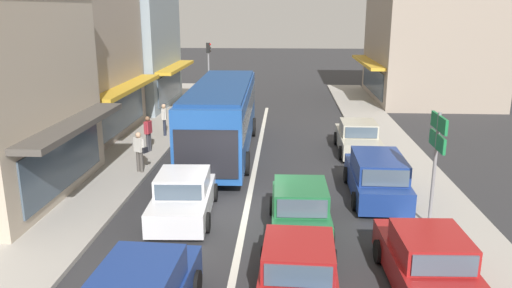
{
  "coord_description": "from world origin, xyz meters",
  "views": [
    {
      "loc": [
        1.23,
        -14.97,
        6.46
      ],
      "look_at": [
        0.08,
        4.31,
        1.2
      ],
      "focal_mm": 35.0,
      "sensor_mm": 36.0,
      "label": 1
    }
  ],
  "objects_px": {
    "sedan_adjacent_lane_trail": "(298,273)",
    "pedestrian_with_handbag_near": "(139,149)",
    "sedan_behind_bus_mid": "(184,196)",
    "pedestrian_browsing_midblock": "(148,131)",
    "parked_wagon_kerb_second": "(377,177)",
    "directional_road_sign": "(437,143)",
    "city_bus": "(222,114)",
    "traffic_light_downstreet": "(209,62)",
    "pedestrian_far_walker": "(164,118)",
    "hatchback_queue_far_back": "(300,209)",
    "parked_sedan_kerb_third": "(358,138)",
    "parked_sedan_kerb_front": "(428,264)"
  },
  "relations": [
    {
      "from": "directional_road_sign",
      "to": "city_bus",
      "type": "bearing_deg",
      "value": 133.38
    },
    {
      "from": "pedestrian_with_handbag_near",
      "to": "pedestrian_far_walker",
      "type": "xyz_separation_m",
      "value": [
        -0.44,
        5.97,
        -0.0
      ]
    },
    {
      "from": "sedan_adjacent_lane_trail",
      "to": "directional_road_sign",
      "type": "distance_m",
      "value": 6.09
    },
    {
      "from": "parked_wagon_kerb_second",
      "to": "directional_road_sign",
      "type": "relative_size",
      "value": 1.26
    },
    {
      "from": "city_bus",
      "to": "pedestrian_browsing_midblock",
      "type": "relative_size",
      "value": 6.69
    },
    {
      "from": "sedan_behind_bus_mid",
      "to": "pedestrian_browsing_midblock",
      "type": "xyz_separation_m",
      "value": [
        -3.01,
        6.88,
        0.4
      ]
    },
    {
      "from": "parked_wagon_kerb_second",
      "to": "directional_road_sign",
      "type": "bearing_deg",
      "value": -65.86
    },
    {
      "from": "city_bus",
      "to": "parked_sedan_kerb_third",
      "type": "height_order",
      "value": "city_bus"
    },
    {
      "from": "sedan_behind_bus_mid",
      "to": "pedestrian_browsing_midblock",
      "type": "distance_m",
      "value": 7.52
    },
    {
      "from": "city_bus",
      "to": "traffic_light_downstreet",
      "type": "bearing_deg",
      "value": 101.23
    },
    {
      "from": "directional_road_sign",
      "to": "pedestrian_far_walker",
      "type": "bearing_deg",
      "value": 135.45
    },
    {
      "from": "parked_sedan_kerb_front",
      "to": "pedestrian_with_handbag_near",
      "type": "height_order",
      "value": "pedestrian_with_handbag_near"
    },
    {
      "from": "directional_road_sign",
      "to": "pedestrian_with_handbag_near",
      "type": "bearing_deg",
      "value": 156.31
    },
    {
      "from": "parked_sedan_kerb_front",
      "to": "directional_road_sign",
      "type": "relative_size",
      "value": 1.18
    },
    {
      "from": "parked_sedan_kerb_third",
      "to": "pedestrian_browsing_midblock",
      "type": "xyz_separation_m",
      "value": [
        -9.57,
        -0.91,
        0.4
      ]
    },
    {
      "from": "sedan_adjacent_lane_trail",
      "to": "pedestrian_with_handbag_near",
      "type": "xyz_separation_m",
      "value": [
        -6.1,
        8.51,
        0.4
      ]
    },
    {
      "from": "sedan_behind_bus_mid",
      "to": "parked_sedan_kerb_third",
      "type": "distance_m",
      "value": 10.19
    },
    {
      "from": "sedan_behind_bus_mid",
      "to": "pedestrian_far_walker",
      "type": "distance_m",
      "value": 10.32
    },
    {
      "from": "parked_wagon_kerb_second",
      "to": "pedestrian_browsing_midblock",
      "type": "height_order",
      "value": "pedestrian_browsing_midblock"
    },
    {
      "from": "directional_road_sign",
      "to": "traffic_light_downstreet",
      "type": "bearing_deg",
      "value": 115.65
    },
    {
      "from": "pedestrian_browsing_midblock",
      "to": "pedestrian_far_walker",
      "type": "xyz_separation_m",
      "value": [
        0.02,
        2.99,
        0.0
      ]
    },
    {
      "from": "hatchback_queue_far_back",
      "to": "pedestrian_far_walker",
      "type": "height_order",
      "value": "pedestrian_far_walker"
    },
    {
      "from": "sedan_adjacent_lane_trail",
      "to": "parked_sedan_kerb_front",
      "type": "relative_size",
      "value": 1.0
    },
    {
      "from": "sedan_behind_bus_mid",
      "to": "traffic_light_downstreet",
      "type": "bearing_deg",
      "value": 96.24
    },
    {
      "from": "hatchback_queue_far_back",
      "to": "pedestrian_browsing_midblock",
      "type": "relative_size",
      "value": 2.29
    },
    {
      "from": "parked_wagon_kerb_second",
      "to": "pedestrian_with_handbag_near",
      "type": "xyz_separation_m",
      "value": [
        -8.99,
        1.87,
        0.32
      ]
    },
    {
      "from": "hatchback_queue_far_back",
      "to": "pedestrian_with_handbag_near",
      "type": "relative_size",
      "value": 2.29
    },
    {
      "from": "city_bus",
      "to": "pedestrian_with_handbag_near",
      "type": "height_order",
      "value": "city_bus"
    },
    {
      "from": "parked_wagon_kerb_second",
      "to": "pedestrian_with_handbag_near",
      "type": "distance_m",
      "value": 9.19
    },
    {
      "from": "parked_wagon_kerb_second",
      "to": "pedestrian_browsing_midblock",
      "type": "bearing_deg",
      "value": 152.85
    },
    {
      "from": "sedan_behind_bus_mid",
      "to": "pedestrian_with_handbag_near",
      "type": "bearing_deg",
      "value": 123.16
    },
    {
      "from": "parked_wagon_kerb_second",
      "to": "parked_sedan_kerb_third",
      "type": "relative_size",
      "value": 1.07
    },
    {
      "from": "sedan_behind_bus_mid",
      "to": "parked_sedan_kerb_front",
      "type": "height_order",
      "value": "same"
    },
    {
      "from": "hatchback_queue_far_back",
      "to": "parked_sedan_kerb_front",
      "type": "height_order",
      "value": "hatchback_queue_far_back"
    },
    {
      "from": "city_bus",
      "to": "sedan_adjacent_lane_trail",
      "type": "relative_size",
      "value": 2.56
    },
    {
      "from": "sedan_adjacent_lane_trail",
      "to": "hatchback_queue_far_back",
      "type": "relative_size",
      "value": 1.14
    },
    {
      "from": "traffic_light_downstreet",
      "to": "sedan_adjacent_lane_trail",
      "type": "bearing_deg",
      "value": -76.83
    },
    {
      "from": "parked_wagon_kerb_second",
      "to": "parked_sedan_kerb_third",
      "type": "xyz_separation_m",
      "value": [
        0.12,
        5.75,
        -0.08
      ]
    },
    {
      "from": "pedestrian_browsing_midblock",
      "to": "sedan_adjacent_lane_trail",
      "type": "bearing_deg",
      "value": -60.31
    },
    {
      "from": "parked_wagon_kerb_second",
      "to": "pedestrian_browsing_midblock",
      "type": "xyz_separation_m",
      "value": [
        -9.45,
        4.84,
        0.32
      ]
    },
    {
      "from": "sedan_adjacent_lane_trail",
      "to": "pedestrian_far_walker",
      "type": "xyz_separation_m",
      "value": [
        -6.53,
        14.48,
        0.4
      ]
    },
    {
      "from": "hatchback_queue_far_back",
      "to": "pedestrian_far_walker",
      "type": "relative_size",
      "value": 2.29
    },
    {
      "from": "city_bus",
      "to": "sedan_adjacent_lane_trail",
      "type": "bearing_deg",
      "value": -74.77
    },
    {
      "from": "sedan_adjacent_lane_trail",
      "to": "directional_road_sign",
      "type": "relative_size",
      "value": 1.18
    },
    {
      "from": "parked_sedan_kerb_front",
      "to": "pedestrian_browsing_midblock",
      "type": "xyz_separation_m",
      "value": [
        -9.61,
        10.87,
        0.4
      ]
    },
    {
      "from": "sedan_adjacent_lane_trail",
      "to": "parked_sedan_kerb_third",
      "type": "relative_size",
      "value": 1.01
    },
    {
      "from": "parked_sedan_kerb_third",
      "to": "traffic_light_downstreet",
      "type": "xyz_separation_m",
      "value": [
        -8.73,
        11.99,
        2.19
      ]
    },
    {
      "from": "city_bus",
      "to": "pedestrian_browsing_midblock",
      "type": "distance_m",
      "value": 3.46
    },
    {
      "from": "parked_sedan_kerb_third",
      "to": "directional_road_sign",
      "type": "distance_m",
      "value": 8.65
    },
    {
      "from": "parked_wagon_kerb_second",
      "to": "directional_road_sign",
      "type": "distance_m",
      "value": 3.45
    }
  ]
}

